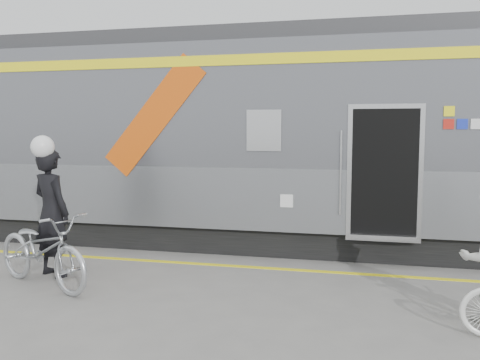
% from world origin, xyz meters
% --- Properties ---
extents(ground, '(90.00, 90.00, 0.00)m').
position_xyz_m(ground, '(0.00, 0.00, 0.00)').
color(ground, slate).
rests_on(ground, ground).
extents(train, '(24.00, 3.17, 4.10)m').
position_xyz_m(train, '(-0.51, 4.19, 2.05)').
color(train, black).
rests_on(train, ground).
extents(safety_strip, '(24.00, 0.12, 0.01)m').
position_xyz_m(safety_strip, '(0.00, 2.15, 0.00)').
color(safety_strip, yellow).
rests_on(safety_strip, ground).
extents(man, '(0.85, 0.73, 1.99)m').
position_xyz_m(man, '(-3.32, 1.00, 0.99)').
color(man, black).
rests_on(man, ground).
extents(bicycle_left, '(2.20, 1.50, 1.09)m').
position_xyz_m(bicycle_left, '(-3.12, 0.45, 0.55)').
color(bicycle_left, '#B1B5B9').
rests_on(bicycle_left, ground).
extents(helmet_man, '(0.34, 0.34, 0.34)m').
position_xyz_m(helmet_man, '(-3.32, 1.00, 2.16)').
color(helmet_man, white).
rests_on(helmet_man, man).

